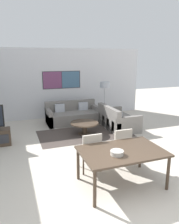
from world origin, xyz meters
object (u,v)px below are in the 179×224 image
fruit_bowl (117,152)px  coffee_table (84,125)px  dining_table (122,153)px  sofa_side (117,121)px  floor_lamp (105,87)px  sofa_main (73,115)px  dining_chair_centre (120,144)px  dining_chair_left (90,150)px

fruit_bowl → coffee_table: bearing=81.9°
coffee_table → dining_table: 3.05m
sofa_side → floor_lamp: 1.63m
sofa_side → coffee_table: sofa_side is taller
coffee_table → fruit_bowl: 3.23m
sofa_main → dining_chair_centre: dining_chair_centre is taller
floor_lamp → dining_table: bearing=-109.8°
dining_table → fruit_bowl: (-0.18, -0.15, 0.11)m
sofa_main → fruit_bowl: size_ratio=8.14×
dining_chair_left → dining_table: bearing=-61.6°
dining_chair_left → floor_lamp: size_ratio=0.59×
sofa_main → dining_chair_left: dining_chair_left is taller
dining_chair_left → dining_chair_centre: 0.77m
fruit_bowl → floor_lamp: size_ratio=0.16×
fruit_bowl → floor_lamp: bearing=68.8°
sofa_side → sofa_main: bearing=45.3°
sofa_side → dining_table: bearing=154.5°
sofa_main → dining_table: sofa_main is taller
sofa_side → fruit_bowl: fruit_bowl is taller
dining_chair_centre → fruit_bowl: bearing=-121.6°
sofa_side → coffee_table: size_ratio=1.73×
coffee_table → sofa_main: bearing=90.0°
coffee_table → dining_table: bearing=-95.0°
sofa_side → dining_chair_left: size_ratio=1.79×
sofa_main → fruit_bowl: fruit_bowl is taller
sofa_side → fruit_bowl: bearing=153.0°
dining_chair_centre → floor_lamp: 3.95m
dining_chair_left → floor_lamp: (1.98, 3.73, 0.81)m
sofa_side → dining_chair_left: dining_chair_left is taller
floor_lamp → dining_chair_left: bearing=-118.0°
dining_chair_left → fruit_bowl: size_ratio=3.60×
fruit_bowl → floor_lamp: floor_lamp is taller
sofa_main → dining_chair_centre: bearing=-88.2°
fruit_bowl → dining_chair_centre: bearing=58.4°
dining_chair_left → dining_chair_centre: (0.77, 0.06, 0.00)m
dining_table → fruit_bowl: size_ratio=6.50×
sofa_side → fruit_bowl: size_ratio=6.44×
fruit_bowl → floor_lamp: 4.95m
dining_chair_centre → fruit_bowl: (-0.56, -0.92, 0.27)m
sofa_main → dining_chair_centre: (0.12, -3.66, 0.23)m
dining_chair_centre → fruit_bowl: 1.11m
dining_chair_centre → floor_lamp: size_ratio=0.59×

